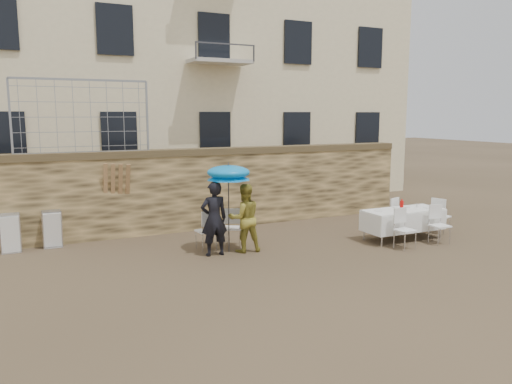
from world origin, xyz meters
name	(u,v)px	position (x,y,z in m)	size (l,w,h in m)	color
ground	(286,282)	(0.00, 0.00, 0.00)	(80.00, 80.00, 0.00)	brown
stone_wall	(200,190)	(0.00, 5.00, 1.10)	(13.00, 0.50, 2.20)	olive
apartment_building	(137,0)	(0.00, 12.00, 7.50)	(20.00, 8.00, 15.00)	beige
chain_link_fence	(82,117)	(-3.00, 5.00, 3.10)	(3.20, 0.06, 1.80)	gray
man_suit	(214,219)	(-0.61, 2.29, 0.85)	(0.62, 0.40, 1.69)	black
woman_dress	(244,218)	(0.14, 2.29, 0.79)	(0.77, 0.60, 1.59)	gold
umbrella	(228,175)	(-0.21, 2.39, 1.80)	(1.02, 1.02, 1.92)	#3F3F44
couple_chair_left	(206,230)	(-0.61, 2.84, 0.48)	(0.48, 0.48, 0.96)	white
couple_chair_right	(233,227)	(0.09, 2.84, 0.48)	(0.48, 0.48, 0.96)	white
banquet_table	(403,211)	(4.28, 1.61, 0.73)	(2.10, 0.85, 0.78)	white
soda_bottle	(402,206)	(4.08, 1.46, 0.91)	(0.09, 0.09, 0.26)	red
table_chair_front_left	(405,229)	(3.68, 0.86, 0.48)	(0.48, 0.48, 0.96)	white
table_chair_front_right	(440,225)	(4.78, 0.86, 0.48)	(0.48, 0.48, 0.96)	white
table_chair_back	(388,214)	(4.48, 2.41, 0.48)	(0.48, 0.48, 0.96)	white
table_chair_side	(441,215)	(5.68, 1.71, 0.48)	(0.48, 0.48, 0.96)	white
chair_stack_left	(11,231)	(-4.77, 4.75, 0.46)	(0.46, 0.55, 0.92)	white
chair_stack_right	(52,227)	(-3.87, 4.75, 0.46)	(0.46, 0.47, 0.92)	white
wood_planks	(118,200)	(-2.27, 4.82, 1.00)	(0.70, 0.20, 2.00)	#A37749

